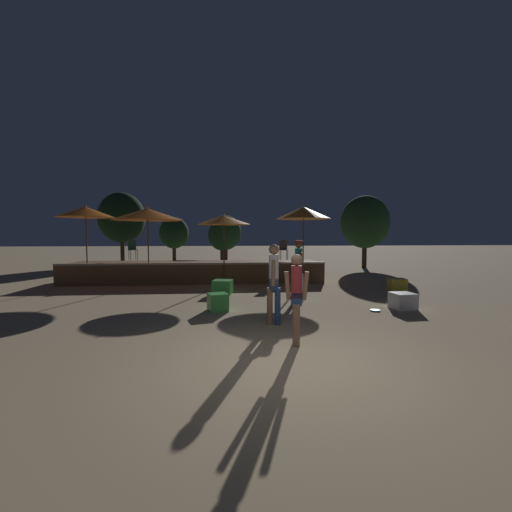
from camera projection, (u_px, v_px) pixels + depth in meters
ground_plane at (290, 365)px, 5.20m from camera, size 120.00×120.00×0.00m
wooden_deck at (196, 271)px, 14.90m from camera, size 10.68×2.61×0.88m
patio_umbrella_0 at (86, 212)px, 13.53m from camera, size 2.22×2.22×3.18m
patio_umbrella_1 at (148, 214)px, 13.67m from camera, size 2.78×2.78×3.13m
patio_umbrella_2 at (224, 220)px, 13.48m from camera, size 2.12×2.12×2.84m
patio_umbrella_3 at (303, 213)px, 13.97m from camera, size 2.24×2.24×3.22m
cube_seat_0 at (397, 284)px, 12.20m from camera, size 0.64×0.64×0.43m
cube_seat_1 at (403, 301)px, 9.13m from camera, size 0.60×0.60×0.43m
cube_seat_2 at (223, 287)px, 11.50m from camera, size 0.73×0.73×0.47m
cube_seat_3 at (218, 302)px, 8.90m from camera, size 0.59×0.59×0.46m
person_0 at (296, 297)px, 6.08m from camera, size 0.45×0.29×1.63m
person_1 at (299, 266)px, 10.10m from camera, size 0.31×0.58×1.82m
person_3 at (274, 281)px, 7.47m from camera, size 0.30×0.53×1.77m
bistro_chair_0 at (133, 248)px, 15.27m from camera, size 0.46×0.47×0.90m
bistro_chair_1 at (283, 248)px, 15.20m from camera, size 0.40×0.40×0.90m
frisbee_disc at (375, 310)px, 8.88m from camera, size 0.26×0.26×0.03m
background_tree_0 at (174, 233)px, 26.37m from camera, size 2.22×2.22×3.40m
background_tree_1 at (225, 233)px, 21.63m from camera, size 2.00×2.00×3.25m
background_tree_2 at (222, 235)px, 23.56m from camera, size 1.94×1.94×3.06m
background_tree_3 at (365, 222)px, 20.80m from camera, size 2.90×2.90×4.38m
background_tree_4 at (122, 218)px, 23.71m from camera, size 3.16×3.16×4.95m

